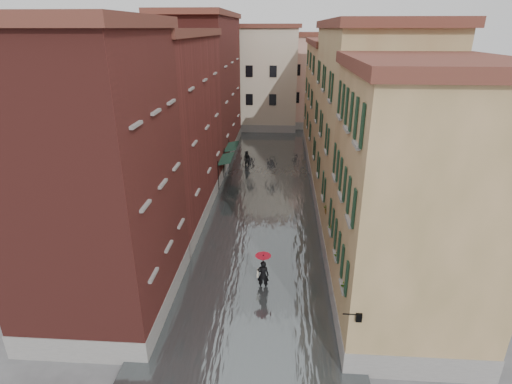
% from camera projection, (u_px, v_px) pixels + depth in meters
% --- Properties ---
extents(ground, '(120.00, 120.00, 0.00)m').
position_uv_depth(ground, '(254.00, 284.00, 21.86)').
color(ground, '#515153').
rests_on(ground, ground).
extents(floodwater, '(10.00, 60.00, 0.20)m').
position_uv_depth(floodwater, '(265.00, 192.00, 33.82)').
color(floodwater, '#4F5657').
rests_on(floodwater, ground).
extents(building_left_near, '(6.00, 8.00, 13.00)m').
position_uv_depth(building_left_near, '(96.00, 184.00, 17.98)').
color(building_left_near, maroon).
rests_on(building_left_near, ground).
extents(building_left_mid, '(6.00, 14.00, 12.50)m').
position_uv_depth(building_left_mid, '(165.00, 131.00, 28.22)').
color(building_left_mid, maroon).
rests_on(building_left_mid, ground).
extents(building_left_far, '(6.00, 16.00, 14.00)m').
position_uv_depth(building_left_far, '(204.00, 90.00, 41.77)').
color(building_left_far, maroon).
rests_on(building_left_far, ground).
extents(building_right_near, '(6.00, 8.00, 11.50)m').
position_uv_depth(building_right_near, '(411.00, 208.00, 17.40)').
color(building_right_near, olive).
rests_on(building_right_near, ground).
extents(building_right_mid, '(6.00, 14.00, 13.00)m').
position_uv_depth(building_right_mid, '(365.00, 131.00, 27.26)').
color(building_right_mid, tan).
rests_on(building_right_mid, ground).
extents(building_right_far, '(6.00, 16.00, 11.50)m').
position_uv_depth(building_right_far, '(338.00, 103.00, 41.38)').
color(building_right_far, olive).
rests_on(building_right_far, ground).
extents(building_end_cream, '(12.00, 9.00, 13.00)m').
position_uv_depth(building_end_cream, '(252.00, 79.00, 54.63)').
color(building_end_cream, '#B7AA91').
rests_on(building_end_cream, ground).
extents(building_end_pink, '(10.00, 9.00, 12.00)m').
position_uv_depth(building_end_pink, '(317.00, 82.00, 56.11)').
color(building_end_pink, '#D2A794').
rests_on(building_end_pink, ground).
extents(awning_near, '(1.09, 3.17, 2.80)m').
position_uv_depth(awning_near, '(226.00, 159.00, 34.54)').
color(awning_near, '#163326').
rests_on(awning_near, ground).
extents(awning_far, '(1.09, 3.20, 2.80)m').
position_uv_depth(awning_far, '(232.00, 147.00, 38.12)').
color(awning_far, '#163326').
rests_on(awning_far, ground).
extents(wall_lantern, '(0.71, 0.22, 0.35)m').
position_uv_depth(wall_lantern, '(358.00, 317.00, 14.92)').
color(wall_lantern, black).
rests_on(wall_lantern, ground).
extents(window_planters, '(0.59, 8.51, 0.84)m').
position_uv_depth(window_planters, '(337.00, 237.00, 19.60)').
color(window_planters, brown).
rests_on(window_planters, ground).
extents(pedestrian_main, '(0.86, 0.86, 2.06)m').
position_uv_depth(pedestrian_main, '(263.00, 270.00, 21.03)').
color(pedestrian_main, black).
rests_on(pedestrian_main, ground).
extents(pedestrian_far, '(0.99, 0.90, 1.66)m').
position_uv_depth(pedestrian_far, '(247.00, 159.00, 39.92)').
color(pedestrian_far, black).
rests_on(pedestrian_far, ground).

